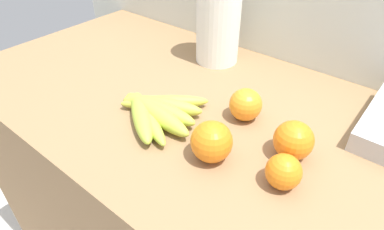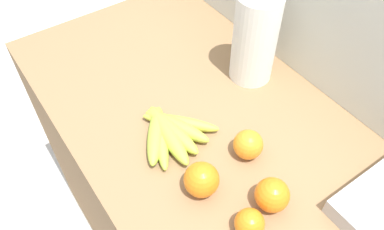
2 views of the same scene
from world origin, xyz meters
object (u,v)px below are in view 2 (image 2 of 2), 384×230
Objects in this scene: banana_bunch at (169,131)px; orange_far_right at (248,145)px; orange_right at (249,223)px; orange_back_left at (202,180)px; paper_towel_roll at (255,38)px; orange_center at (272,195)px.

banana_bunch is 3.09× the size of orange_far_right.
banana_bunch is 0.32m from orange_right.
orange_back_left is 0.44m from paper_towel_roll.
orange_center is at bearing -19.32° from orange_far_right.
banana_bunch is 2.79× the size of orange_back_left.
banana_bunch is at bearing -164.71° from orange_center.
orange_back_left is at bearing -83.39° from orange_far_right.
banana_bunch is 0.21m from orange_far_right.
banana_bunch is at bearing 179.84° from orange_right.
banana_bunch is 0.31m from orange_center.
orange_center is (0.30, 0.08, 0.02)m from banana_bunch.
orange_right is 0.08m from orange_center.
orange_far_right is 0.31m from paper_towel_roll.
orange_far_right is (0.16, 0.13, 0.02)m from banana_bunch.
paper_towel_roll reaches higher than banana_bunch.
orange_center is (-0.02, 0.08, 0.01)m from orange_right.
orange_right is 0.83× the size of orange_center.
orange_right is 0.87× the size of orange_far_right.
paper_towel_roll is at bearing 124.12° from orange_back_left.
orange_back_left is 1.11× the size of orange_far_right.
orange_far_right is at bearing 39.12° from banana_bunch.
orange_back_left is (0.18, -0.02, 0.02)m from banana_bunch.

